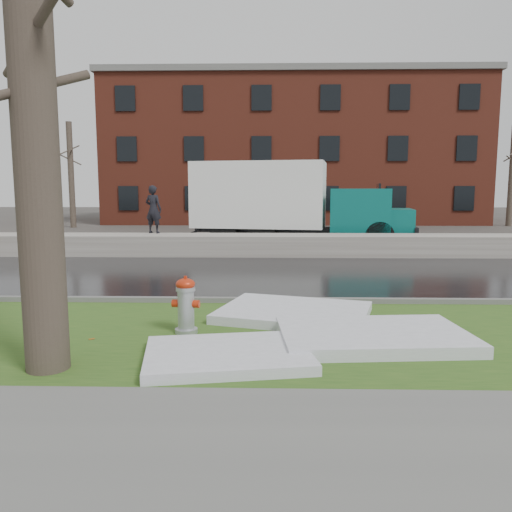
{
  "coord_description": "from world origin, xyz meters",
  "views": [
    {
      "loc": [
        0.26,
        -9.03,
        2.33
      ],
      "look_at": [
        0.01,
        1.03,
        1.0
      ],
      "focal_mm": 35.0,
      "sensor_mm": 36.0,
      "label": 1
    }
  ],
  "objects_px": {
    "fire_hydrant": "(186,303)",
    "tree": "(33,94)",
    "box_truck": "(285,201)",
    "worker": "(153,209)"
  },
  "relations": [
    {
      "from": "box_truck",
      "to": "worker",
      "type": "bearing_deg",
      "value": -140.41
    },
    {
      "from": "fire_hydrant",
      "to": "tree",
      "type": "distance_m",
      "value": 3.72
    },
    {
      "from": "tree",
      "to": "box_truck",
      "type": "relative_size",
      "value": 0.64
    },
    {
      "from": "tree",
      "to": "worker",
      "type": "relative_size",
      "value": 3.89
    },
    {
      "from": "fire_hydrant",
      "to": "tree",
      "type": "xyz_separation_m",
      "value": [
        -1.52,
        -1.68,
        2.95
      ]
    },
    {
      "from": "worker",
      "to": "fire_hydrant",
      "type": "bearing_deg",
      "value": 124.12
    },
    {
      "from": "box_truck",
      "to": "worker",
      "type": "xyz_separation_m",
      "value": [
        -4.96,
        -2.88,
        -0.23
      ]
    },
    {
      "from": "fire_hydrant",
      "to": "box_truck",
      "type": "height_order",
      "value": "box_truck"
    },
    {
      "from": "box_truck",
      "to": "fire_hydrant",
      "type": "bearing_deg",
      "value": -89.24
    },
    {
      "from": "tree",
      "to": "box_truck",
      "type": "xyz_separation_m",
      "value": [
        3.57,
        15.07,
        -1.62
      ]
    }
  ]
}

